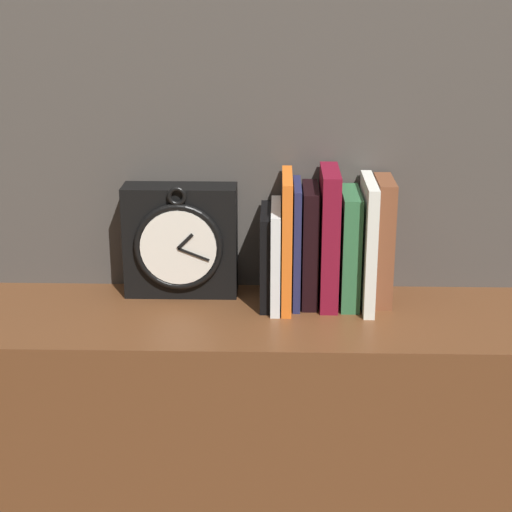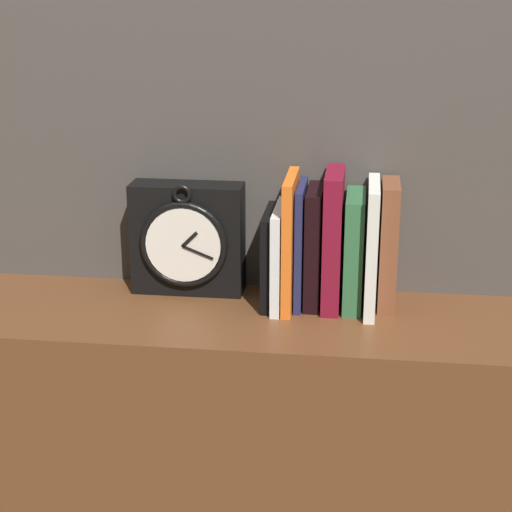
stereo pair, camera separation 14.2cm
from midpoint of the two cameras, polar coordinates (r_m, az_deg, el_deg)
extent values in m
cube|color=#47423D|center=(1.58, 3.48, 12.79)|extent=(6.00, 0.05, 2.60)
cube|color=black|center=(1.59, -2.02, 1.16)|extent=(0.21, 0.07, 0.21)
torus|color=black|center=(1.55, -2.26, 0.71)|extent=(0.16, 0.01, 0.16)
cylinder|color=white|center=(1.55, -2.28, 0.68)|extent=(0.14, 0.01, 0.14)
cube|color=black|center=(1.54, -1.83, 1.08)|extent=(0.03, 0.00, 0.03)
cube|color=black|center=(1.55, -1.28, 0.19)|extent=(0.06, 0.00, 0.03)
torus|color=black|center=(1.53, -2.31, 4.10)|extent=(0.04, 0.01, 0.04)
cube|color=black|center=(1.54, 3.55, -0.09)|extent=(0.02, 0.14, 0.17)
cube|color=silver|center=(1.54, 4.20, -0.04)|extent=(0.02, 0.16, 0.18)
cube|color=orange|center=(1.53, 4.96, 0.94)|extent=(0.02, 0.16, 0.24)
cube|color=#1F224C|center=(1.54, 5.65, 0.71)|extent=(0.01, 0.13, 0.22)
cube|color=black|center=(1.54, 6.52, 0.60)|extent=(0.03, 0.13, 0.21)
cube|color=maroon|center=(1.53, 7.81, 1.06)|extent=(0.03, 0.14, 0.25)
cube|color=#2F683D|center=(1.54, 9.18, 0.31)|extent=(0.03, 0.13, 0.21)
cube|color=silver|center=(1.53, 10.37, 0.56)|extent=(0.02, 0.16, 0.23)
cube|color=brown|center=(1.55, 11.43, 0.70)|extent=(0.03, 0.11, 0.23)
camera|label=1|loc=(0.07, -87.24, 0.94)|focal=60.00mm
camera|label=2|loc=(0.07, 92.76, -0.94)|focal=60.00mm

